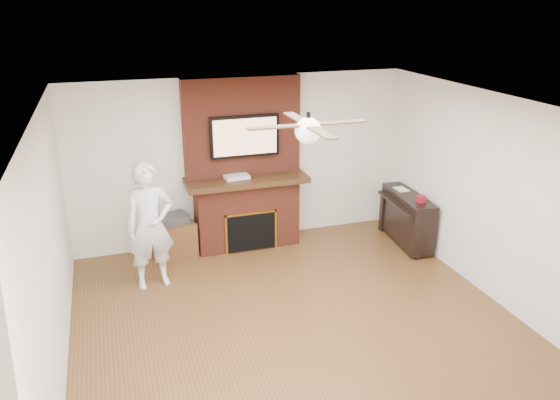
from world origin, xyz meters
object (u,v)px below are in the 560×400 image
object	(u,v)px
person	(150,226)
piano	(407,217)
side_table	(174,237)
fireplace	(245,181)

from	to	relation	value
person	piano	size ratio (longest dim) A/B	1.35
person	side_table	size ratio (longest dim) A/B	2.55
side_table	piano	bearing A→B (deg)	-26.01
side_table	person	bearing A→B (deg)	-129.21
fireplace	side_table	world-z (taller)	fireplace
person	piano	bearing A→B (deg)	-5.95
fireplace	person	xyz separation A→B (m)	(-1.47, -0.87, -0.17)
fireplace	side_table	xyz separation A→B (m)	(-1.10, -0.07, -0.71)
fireplace	side_table	bearing A→B (deg)	-176.51
person	side_table	distance (m)	1.04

